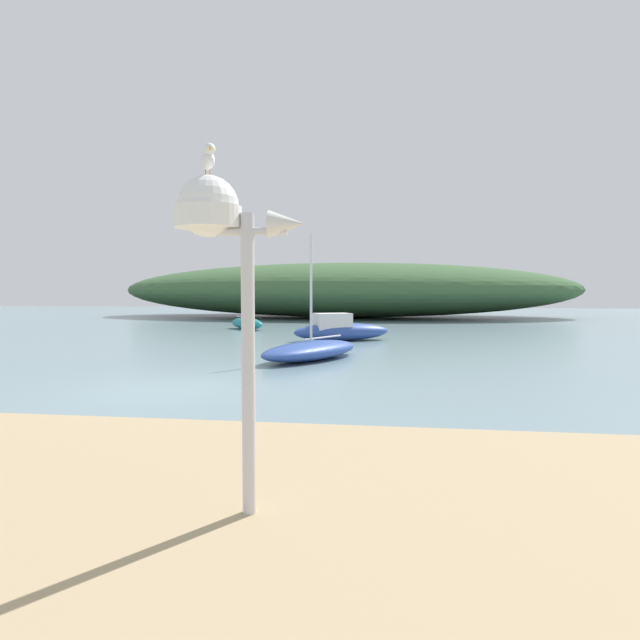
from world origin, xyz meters
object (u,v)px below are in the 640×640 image
mast_structure (219,232)px  sailboat_mid_channel (311,350)px  seagull_on_radar (208,159)px  sailboat_inner_mooring (247,323)px  motorboat_by_sandbar (340,330)px

mast_structure → sailboat_mid_channel: sailboat_mid_channel is taller
seagull_on_radar → sailboat_inner_mooring: size_ratio=0.10×
seagull_on_radar → sailboat_inner_mooring: 25.40m
sailboat_inner_mooring → motorboat_by_sandbar: sailboat_inner_mooring is taller
mast_structure → sailboat_inner_mooring: sailboat_inner_mooring is taller
sailboat_inner_mooring → motorboat_by_sandbar: 8.61m
seagull_on_radar → motorboat_by_sandbar: seagull_on_radar is taller
sailboat_inner_mooring → sailboat_mid_channel: 13.82m
mast_structure → seagull_on_radar: size_ratio=8.73×
sailboat_mid_channel → motorboat_by_sandbar: bearing=87.2°
seagull_on_radar → sailboat_mid_channel: (-0.90, 11.75, -3.03)m
motorboat_by_sandbar → seagull_on_radar: bearing=-88.2°
seagull_on_radar → sailboat_mid_channel: size_ratio=0.08×
mast_structure → motorboat_by_sandbar: size_ratio=0.66×
sailboat_mid_channel → mast_structure: bearing=-85.2°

